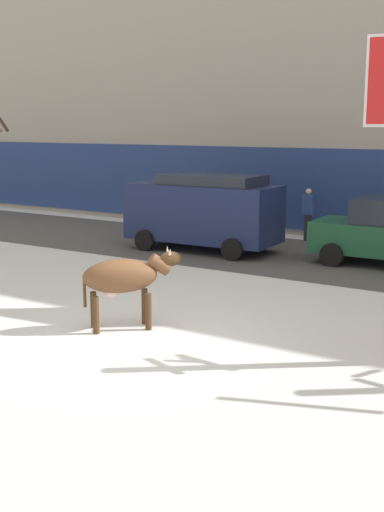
{
  "coord_description": "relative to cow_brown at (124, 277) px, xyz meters",
  "views": [
    {
      "loc": [
        6.99,
        -9.19,
        3.8
      ],
      "look_at": [
        -0.32,
        2.33,
        1.1
      ],
      "focal_mm": 46.87,
      "sensor_mm": 36.0,
      "label": 1
    }
  ],
  "objects": [
    {
      "name": "ground_plane",
      "position": [
        0.59,
        -0.39,
        -0.99
      ],
      "size": [
        120.0,
        120.0,
        0.0
      ],
      "primitive_type": "plane",
      "color": "white"
    },
    {
      "name": "road_strip",
      "position": [
        0.59,
        8.14,
        -0.99
      ],
      "size": [
        60.0,
        5.6,
        0.01
      ],
      "primitive_type": "cube",
      "color": "#514F4C",
      "rests_on": "ground"
    },
    {
      "name": "pedestrian_by_cars",
      "position": [
        -0.87,
        10.87,
        -0.11
      ],
      "size": [
        0.36,
        0.24,
        1.73
      ],
      "color": "#282833",
      "rests_on": "ground"
    },
    {
      "name": "cow_brown",
      "position": [
        0.0,
        0.0,
        0.0
      ],
      "size": [
        1.6,
        1.66,
        1.54
      ],
      "color": "brown",
      "rests_on": "ground"
    },
    {
      "name": "pedestrian_near_billboard",
      "position": [
        -4.9,
        10.87,
        -0.11
      ],
      "size": [
        0.36,
        0.24,
        1.73
      ],
      "color": "#282833",
      "rests_on": "ground"
    },
    {
      "name": "car_navy_van",
      "position": [
        -2.89,
        7.6,
        0.25
      ],
      "size": [
        4.66,
        2.24,
        2.32
      ],
      "color": "#19234C",
      "rests_on": "ground"
    }
  ]
}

